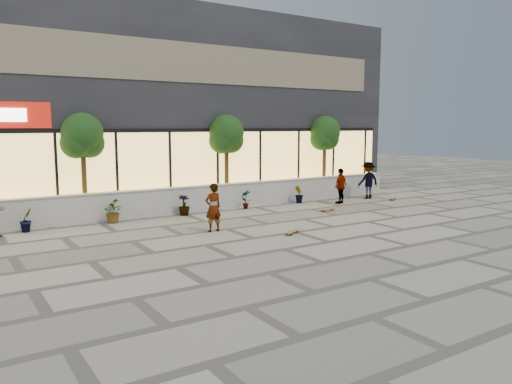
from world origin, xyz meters
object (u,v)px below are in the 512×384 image
tree_east (325,135)px  skateboard_center (292,231)px  skater_right_far (368,180)px  tree_mideast (226,136)px  skateboard_right_near (328,209)px  skateboard_right_far (393,198)px  skater_center (213,208)px  skater_right_near (341,186)px  tree_midwest (82,138)px

tree_east → skateboard_center: (-6.61, -6.20, -2.91)m
skater_right_far → tree_mideast: bearing=-9.0°
skateboard_right_near → skateboard_right_far: skateboard_right_near is taller
skater_center → skateboard_center: skater_center is taller
skater_center → skater_right_near: size_ratio=1.01×
tree_mideast → skater_right_near: 5.52m
tree_east → skater_center: 9.93m
skateboard_right_far → skater_right_near: bearing=137.6°
tree_mideast → skateboard_right_far: tree_mideast is taller
skateboard_center → tree_east: bearing=14.8°
tree_east → skateboard_right_far: size_ratio=5.64×
skater_right_far → skateboard_right_far: bearing=129.9°
skater_right_near → skateboard_center: skater_right_near is taller
skater_right_near → skateboard_right_near: size_ratio=2.08×
tree_east → skateboard_right_near: 5.33m
tree_east → skater_right_far: bearing=-58.2°
tree_midwest → skater_right_far: tree_midwest is taller
skater_right_far → skateboard_right_near: (-3.93, -1.65, -0.80)m
skateboard_right_near → skater_right_near: bearing=33.2°
skater_center → skater_right_near: (7.57, 2.21, -0.01)m
tree_mideast → skateboard_right_near: 5.30m
tree_midwest → skater_right_near: tree_midwest is taller
tree_midwest → skater_center: (2.93, -4.52, -2.19)m
skater_right_near → tree_midwest: bearing=-32.0°
skater_right_far → skateboard_right_far: 1.43m
tree_mideast → skateboard_right_far: size_ratio=5.64×
tree_east → skateboard_right_near: (-2.78, -3.50, -2.91)m
skateboard_center → tree_mideast: bearing=51.5°
skateboard_center → skateboard_right_near: size_ratio=1.06×
tree_mideast → skateboard_right_near: tree_mideast is taller
tree_mideast → skater_right_near: bearing=-27.2°
tree_east → tree_midwest: bearing=180.0°
tree_midwest → skater_right_far: bearing=-8.3°
tree_east → skateboard_right_far: 4.45m
tree_midwest → skater_right_near: (10.50, -2.31, -2.20)m
tree_midwest → skateboard_right_far: tree_midwest is taller
tree_midwest → tree_mideast: bearing=0.0°
skater_center → tree_midwest: bearing=-61.0°
skater_right_near → skateboard_right_near: 2.25m
skater_right_near → skater_right_far: skater_right_far is taller
tree_mideast → skateboard_right_far: (7.30, -2.84, -2.91)m
tree_midwest → skateboard_center: tree_midwest is taller
skater_center → skateboard_right_near: (5.79, 1.03, -0.72)m
tree_midwest → skater_right_near: size_ratio=2.49×
skater_center → skater_right_far: (9.72, 2.67, 0.08)m
tree_east → skateboard_center: tree_east is taller
skater_right_far → skateboard_right_near: bearing=29.3°
tree_east → skateboard_right_far: tree_east is taller
skater_center → skater_right_near: bearing=-167.7°
skater_center → skateboard_right_far: size_ratio=2.29×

